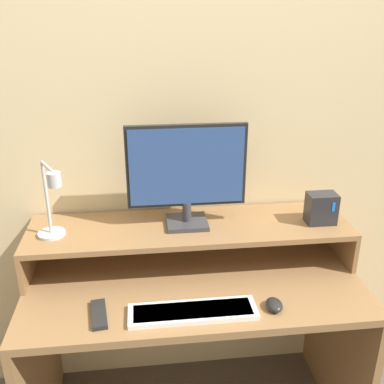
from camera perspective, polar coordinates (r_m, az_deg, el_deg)
The scene contains 9 objects.
wall_back at distance 1.87m, azimuth -1.01°, elevation 8.77°, with size 6.00×0.05×2.50m.
desk at distance 1.89m, azimuth 0.25°, elevation -16.16°, with size 1.29×0.62×0.71m.
monitor_shelf at distance 1.82m, azimuth -0.27°, elevation -4.90°, with size 1.29×0.34×0.17m.
monitor at distance 1.73m, azimuth -0.68°, elevation 2.52°, with size 0.46×0.15×0.41m.
desk_lamp at distance 1.71m, azimuth -17.40°, elevation -1.70°, with size 0.14×0.19×0.30m.
router_dock at distance 1.88m, azimuth 16.09°, elevation -2.00°, with size 0.12×0.08×0.13m.
keyboard at distance 1.60m, azimuth 0.11°, elevation -14.95°, with size 0.44×0.12×0.02m.
mouse at distance 1.65m, azimuth 10.40°, elevation -13.91°, with size 0.06×0.08×0.03m.
remote_control at distance 1.63m, azimuth -11.73°, elevation -14.96°, with size 0.07×0.16×0.02m.
Camera 1 is at (-0.18, -1.15, 1.70)m, focal length 42.00 mm.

